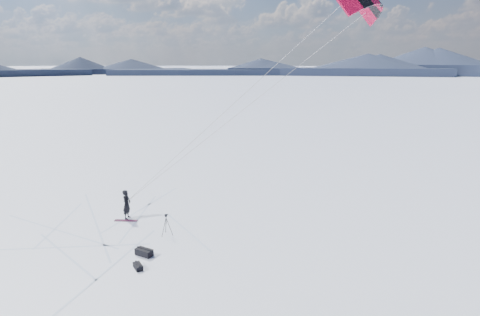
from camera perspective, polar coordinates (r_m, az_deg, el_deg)
The scene contains 9 objects.
ground at distance 24.84m, azimuth -15.75°, elevation -10.50°, with size 1800.00×1800.00×0.00m, color white.
horizon_hills at distance 23.56m, azimuth -16.35°, elevation -1.81°, with size 704.84×706.81×9.25m.
snow_tracks at distance 24.77m, azimuth -17.88°, elevation -10.71°, with size 17.62×14.39×0.01m.
snowkiter at distance 27.31m, azimuth -15.68°, elevation -8.25°, with size 0.70×0.46×1.91m, color black.
snowboard at distance 26.92m, azimuth -15.90°, elevation -8.55°, with size 1.46×0.27×0.04m, color maroon.
tripod at distance 24.00m, azimuth -10.44°, elevation -8.88°, with size 0.68×0.65×1.30m.
gear_bag_a at distance 22.15m, azimuth -13.49°, elevation -12.88°, with size 0.94×0.44×0.42m.
gear_bag_b at distance 20.95m, azimuth -14.31°, elevation -14.70°, with size 0.75×0.62×0.31m.
power_kite at distance 18.97m, azimuth 16.89°, elevation 20.27°, with size 15.10×5.02×12.04m.
Camera 1 is at (16.42, -15.78, 9.90)m, focal length 30.00 mm.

